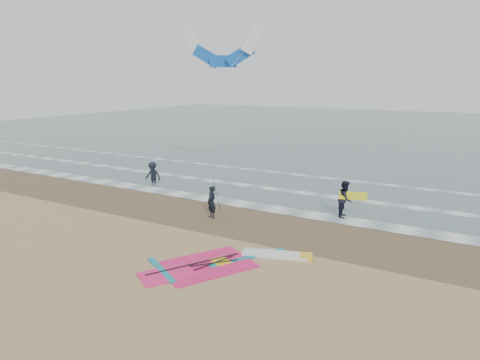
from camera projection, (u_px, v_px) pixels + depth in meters
The scene contains 11 objects.
ground at pixel (179, 270), 15.08m from camera, with size 120.00×120.00×0.00m, color tan.
sea_water at pixel (404, 131), 55.78m from camera, with size 120.00×80.00×0.02m, color #47605E.
wet_sand_band at pixel (257, 222), 20.16m from camera, with size 120.00×5.00×0.01m, color brown.
foam_waterline at pixel (293, 199), 23.93m from camera, with size 120.00×9.15×0.02m.
windsurf_rig at pixel (226, 263), 15.60m from camera, with size 5.45×5.16×0.13m.
person_standing at pixel (212, 202), 20.62m from camera, with size 0.57×0.38×1.57m, color black.
person_walking at pixel (345, 199), 20.72m from camera, with size 0.88×0.68×1.80m, color black.
person_wading at pixel (153, 170), 27.54m from camera, with size 1.13×0.65×1.75m, color black.
held_pole at pixel (217, 196), 20.40m from camera, with size 0.17×0.86×1.82m.
carried_kiteboard at pixel (353, 196), 20.39m from camera, with size 1.30×0.51×0.39m.
surf_kite at pixel (223, 51), 27.11m from camera, with size 6.24×3.71×8.74m.
Camera 1 is at (8.73, -11.10, 6.53)m, focal length 32.00 mm.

